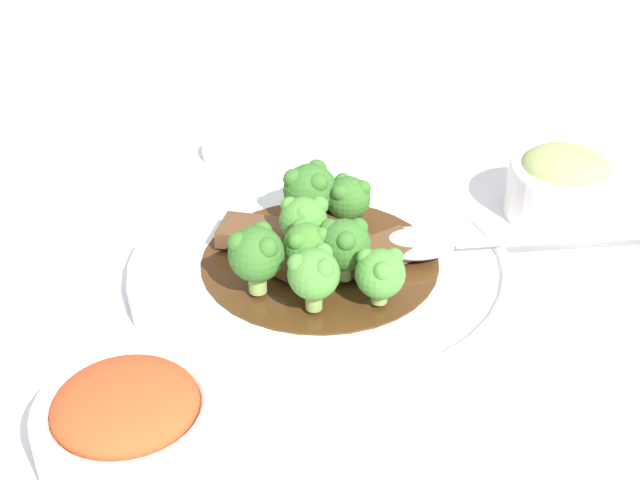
% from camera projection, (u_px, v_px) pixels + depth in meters
% --- Properties ---
extents(ground_plane, '(4.00, 4.00, 0.00)m').
position_uv_depth(ground_plane, '(320.00, 277.00, 0.70)').
color(ground_plane, silver).
extents(main_plate, '(0.30, 0.30, 0.02)m').
position_uv_depth(main_plate, '(320.00, 266.00, 0.69)').
color(main_plate, white).
rests_on(main_plate, ground_plane).
extents(beef_strip_0, '(0.06, 0.06, 0.01)m').
position_uv_depth(beef_strip_0, '(278.00, 261.00, 0.67)').
color(beef_strip_0, brown).
rests_on(beef_strip_0, main_plate).
extents(beef_strip_1, '(0.07, 0.06, 0.01)m').
position_uv_depth(beef_strip_1, '(334.00, 232.00, 0.70)').
color(beef_strip_1, '#56331E').
rests_on(beef_strip_1, main_plate).
extents(beef_strip_2, '(0.06, 0.07, 0.01)m').
position_uv_depth(beef_strip_2, '(379.00, 253.00, 0.68)').
color(beef_strip_2, brown).
rests_on(beef_strip_2, main_plate).
extents(beef_strip_3, '(0.05, 0.06, 0.01)m').
position_uv_depth(beef_strip_3, '(254.00, 233.00, 0.70)').
color(beef_strip_3, brown).
rests_on(beef_strip_3, main_plate).
extents(broccoli_floret_0, '(0.04, 0.04, 0.04)m').
position_uv_depth(broccoli_floret_0, '(380.00, 273.00, 0.62)').
color(broccoli_floret_0, '#7FA84C').
rests_on(broccoli_floret_0, main_plate).
extents(broccoli_floret_1, '(0.04, 0.04, 0.05)m').
position_uv_depth(broccoli_floret_1, '(314.00, 273.00, 0.61)').
color(broccoli_floret_1, '#7FA84C').
rests_on(broccoli_floret_1, main_plate).
extents(broccoli_floret_2, '(0.04, 0.04, 0.04)m').
position_uv_depth(broccoli_floret_2, '(348.00, 197.00, 0.71)').
color(broccoli_floret_2, '#7FA84C').
rests_on(broccoli_floret_2, main_plate).
extents(broccoli_floret_3, '(0.04, 0.04, 0.05)m').
position_uv_depth(broccoli_floret_3, '(303.00, 220.00, 0.68)').
color(broccoli_floret_3, '#7FA84C').
rests_on(broccoli_floret_3, main_plate).
extents(broccoli_floret_4, '(0.04, 0.04, 0.05)m').
position_uv_depth(broccoli_floret_4, '(310.00, 189.00, 0.72)').
color(broccoli_floret_4, '#8EB756').
rests_on(broccoli_floret_4, main_plate).
extents(broccoli_floret_5, '(0.04, 0.04, 0.05)m').
position_uv_depth(broccoli_floret_5, '(306.00, 246.00, 0.65)').
color(broccoli_floret_5, '#8EB756').
rests_on(broccoli_floret_5, main_plate).
extents(broccoli_floret_6, '(0.04, 0.04, 0.05)m').
position_uv_depth(broccoli_floret_6, '(344.00, 244.00, 0.65)').
color(broccoli_floret_6, '#8EB756').
rests_on(broccoli_floret_6, main_plate).
extents(broccoli_floret_7, '(0.04, 0.04, 0.05)m').
position_uv_depth(broccoli_floret_7, '(256.00, 253.00, 0.63)').
color(broccoli_floret_7, '#8EB756').
rests_on(broccoli_floret_7, main_plate).
extents(serving_spoon, '(0.05, 0.24, 0.01)m').
position_uv_depth(serving_spoon, '(442.00, 242.00, 0.69)').
color(serving_spoon, '#B7B7BC').
rests_on(serving_spoon, main_plate).
extents(side_bowl_kimchi, '(0.11, 0.11, 0.06)m').
position_uv_depth(side_bowl_kimchi, '(128.00, 423.00, 0.52)').
color(side_bowl_kimchi, white).
rests_on(side_bowl_kimchi, ground_plane).
extents(side_bowl_appetizer, '(0.09, 0.09, 0.06)m').
position_uv_depth(side_bowl_appetizer, '(562.00, 183.00, 0.76)').
color(side_bowl_appetizer, white).
rests_on(side_bowl_appetizer, ground_plane).
extents(sauce_dish, '(0.08, 0.08, 0.01)m').
position_uv_depth(sauce_dish, '(242.00, 148.00, 0.87)').
color(sauce_dish, white).
rests_on(sauce_dish, ground_plane).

